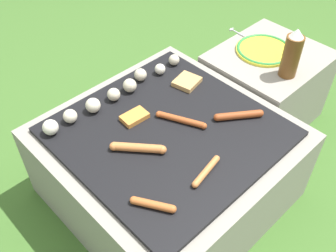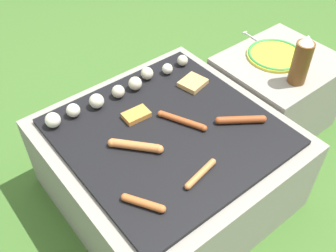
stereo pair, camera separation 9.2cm
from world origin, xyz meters
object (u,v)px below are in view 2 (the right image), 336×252
(fork_utensil, at_px, (259,41))
(sausage_front_center, at_px, (182,121))
(plate_colorful, at_px, (276,55))
(condiment_bottle, at_px, (301,61))

(fork_utensil, bearing_deg, sausage_front_center, -162.99)
(plate_colorful, xyz_separation_m, condiment_bottle, (-0.07, -0.17, 0.10))
(plate_colorful, distance_m, condiment_bottle, 0.21)
(condiment_bottle, relative_size, fork_utensil, 0.99)
(sausage_front_center, distance_m, condiment_bottle, 0.55)
(condiment_bottle, height_order, fork_utensil, condiment_bottle)
(plate_colorful, height_order, condiment_bottle, condiment_bottle)
(sausage_front_center, xyz_separation_m, condiment_bottle, (0.54, -0.11, 0.09))
(sausage_front_center, distance_m, fork_utensil, 0.67)
(plate_colorful, xyz_separation_m, fork_utensil, (0.03, 0.13, -0.01))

